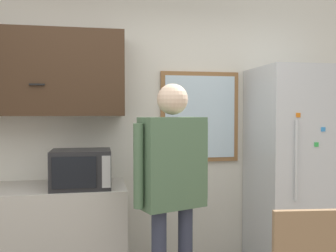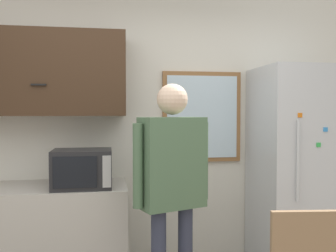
# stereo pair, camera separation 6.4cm
# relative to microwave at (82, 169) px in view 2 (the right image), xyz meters

# --- Properties ---
(back_wall) EXTENTS (6.00, 0.06, 2.70)m
(back_wall) POSITION_rel_microwave_xyz_m (0.39, 0.47, 0.31)
(back_wall) COLOR silver
(back_wall) RESTS_ON ground_plane
(microwave) EXTENTS (0.48, 0.37, 0.31)m
(microwave) POSITION_rel_microwave_xyz_m (0.00, 0.00, 0.00)
(microwave) COLOR #232326
(microwave) RESTS_ON counter
(person) EXTENTS (0.59, 0.37, 1.71)m
(person) POSITION_rel_microwave_xyz_m (0.67, -0.44, 0.01)
(person) COLOR #33384C
(person) RESTS_ON ground_plane
(refrigerator) EXTENTS (0.77, 0.74, 1.91)m
(refrigerator) POSITION_rel_microwave_xyz_m (1.95, 0.07, -0.08)
(refrigerator) COLOR silver
(refrigerator) RESTS_ON ground_plane
(window) EXTENTS (0.77, 0.05, 0.87)m
(window) POSITION_rel_microwave_xyz_m (1.11, 0.42, 0.42)
(window) COLOR olive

